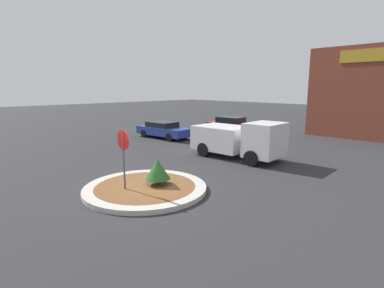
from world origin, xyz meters
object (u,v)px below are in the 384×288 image
object	(u,v)px
utility_truck	(238,139)
parked_sedan_red	(232,125)
parked_sedan_blue	(164,130)
stop_sign	(123,149)

from	to	relation	value
utility_truck	parked_sedan_red	xyz separation A→B (m)	(-5.66, 6.57, -0.34)
utility_truck	parked_sedan_blue	world-z (taller)	utility_truck
stop_sign	parked_sedan_red	bearing A→B (deg)	113.66
parked_sedan_blue	parked_sedan_red	distance (m)	5.90
parked_sedan_blue	utility_truck	bearing A→B (deg)	-14.06
stop_sign	utility_truck	size ratio (longest dim) A/B	0.47
parked_sedan_blue	stop_sign	bearing A→B (deg)	-50.62
utility_truck	stop_sign	bearing A→B (deg)	-89.37
stop_sign	parked_sedan_red	xyz separation A→B (m)	(-6.21, 14.18, -0.95)
parked_sedan_blue	parked_sedan_red	size ratio (longest dim) A/B	1.03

